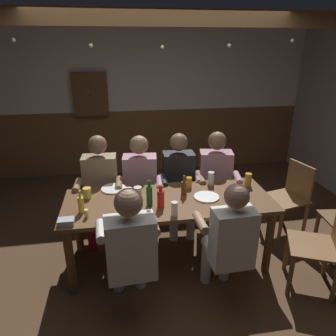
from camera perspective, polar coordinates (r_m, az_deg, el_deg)
The scene contains 30 objects.
ground_plane at distance 3.45m, azimuth 0.56°, elevation -18.04°, with size 6.82×6.82×0.00m, color #4C331E.
back_wall_upper at distance 5.50m, azimuth -4.67°, elevation 17.69°, with size 5.69×0.12×1.39m, color beige.
back_wall_wainscot at distance 5.73m, azimuth -4.29°, elevation 5.06°, with size 5.69×0.12×1.12m, color brown.
ceiling_beam at distance 3.23m, azimuth -1.22°, elevation 25.82°, with size 5.12×0.14×0.16m, color brown.
dining_table at distance 3.19m, azimuth 0.17°, elevation -7.38°, with size 2.09×0.80×0.75m.
person_0 at distance 3.71m, azimuth -12.32°, elevation -2.87°, with size 0.54×0.54×1.25m.
person_1 at distance 3.72m, azimuth -5.12°, elevation -2.54°, with size 0.56×0.56×1.23m.
person_2 at distance 3.78m, azimuth 2.08°, elevation -2.04°, with size 0.52×0.53×1.23m.
person_3 at distance 3.89m, azimuth 8.76°, elevation -1.50°, with size 0.58×0.59×1.23m.
person_4 at distance 2.61m, azimuth -6.97°, elevation -14.15°, with size 0.55×0.55×1.23m.
person_5 at distance 2.77m, azimuth 11.07°, elevation -12.63°, with size 0.50×0.51×1.21m.
chair_empty_near_right at distance 4.11m, azimuth 21.44°, elevation -4.75°, with size 0.53×0.53×0.88m.
chair_empty_far_end at distance 3.30m, azimuth 26.59°, elevation -12.48°, with size 0.58×0.58×0.88m.
table_candle at distance 2.91m, azimuth -14.71°, elevation -8.07°, with size 0.04×0.04×0.08m, color #F9E08C.
condiment_caddy at distance 2.87m, azimuth -18.17°, elevation -9.32°, with size 0.14×0.10×0.05m, color #B2B7BC.
plate_0 at distance 3.20m, azimuth 7.07°, elevation -5.28°, with size 0.26×0.26×0.01m, color white.
plate_1 at distance 3.40m, azimuth -9.94°, elevation -3.74°, with size 0.27×0.27×0.01m, color white.
bottle_0 at distance 3.22m, azimuth 2.95°, elevation -3.57°, with size 0.06×0.06×0.21m.
bottle_1 at distance 3.00m, azimuth -15.65°, elevation -6.40°, with size 0.06×0.06×0.22m.
bottle_2 at distance 2.99m, azimuth -3.43°, elevation -4.99°, with size 0.06×0.06×0.26m.
bottle_3 at distance 2.97m, azimuth -1.34°, elevation -5.57°, with size 0.07×0.07×0.22m.
pint_glass_0 at distance 3.13m, azimuth -5.54°, elevation -4.62°, with size 0.08×0.08×0.13m, color white.
pint_glass_1 at distance 3.47m, azimuth 7.87°, elevation -1.89°, with size 0.07×0.07×0.15m, color white.
pint_glass_2 at distance 3.38m, azimuth 3.86°, elevation -2.66°, with size 0.06×0.06×0.12m, color gold.
pint_glass_3 at distance 3.10m, azimuth -7.30°, elevation -4.94°, with size 0.08×0.08×0.14m, color white.
pint_glass_4 at distance 3.26m, azimuth -14.59°, elevation -4.42°, with size 0.08×0.08×0.11m, color #E5C64C.
pint_glass_5 at distance 3.52m, azimuth 14.47°, elevation -2.08°, with size 0.07×0.07×0.14m, color gold.
pint_glass_6 at distance 2.84m, azimuth 1.28°, elevation -7.45°, with size 0.06×0.06×0.13m, color white.
wall_dart_cabinet at distance 5.41m, azimuth -14.02°, elevation 12.98°, with size 0.56×0.15×0.70m.
string_lights at distance 3.18m, azimuth -1.05°, elevation 22.34°, with size 4.02×0.04×0.17m.
Camera 1 is at (-0.46, -2.61, 2.21)m, focal length 33.27 mm.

